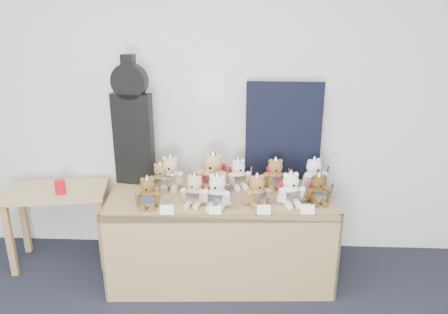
{
  "coord_description": "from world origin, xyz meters",
  "views": [
    {
      "loc": [
        0.59,
        -1.06,
        2.1
      ],
      "look_at": [
        0.44,
        1.91,
        1.05
      ],
      "focal_mm": 35.0,
      "sensor_mm": 36.0,
      "label": 1
    }
  ],
  "objects_px": {
    "display_table": "(221,217)",
    "teddy_front_right": "(257,191)",
    "teddy_front_far_left": "(148,194)",
    "teddy_front_far_right": "(291,190)",
    "teddy_front_centre": "(217,192)",
    "teddy_front_end": "(318,190)",
    "teddy_back_right": "(275,175)",
    "teddy_back_far_left": "(161,177)",
    "side_table": "(58,203)",
    "teddy_back_centre_right": "(238,174)",
    "teddy_back_end": "(314,175)",
    "teddy_back_left": "(171,173)",
    "teddy_front_left": "(195,191)",
    "red_cup": "(60,187)",
    "teddy_back_centre_left": "(213,173)"
  },
  "relations": [
    {
      "from": "teddy_front_centre",
      "to": "teddy_front_right",
      "type": "xyz_separation_m",
      "value": [
        0.29,
        0.05,
        -0.01
      ]
    },
    {
      "from": "teddy_front_end",
      "to": "teddy_back_centre_right",
      "type": "relative_size",
      "value": 0.96
    },
    {
      "from": "side_table",
      "to": "teddy_back_end",
      "type": "xyz_separation_m",
      "value": [
        2.09,
        0.02,
        0.28
      ]
    },
    {
      "from": "teddy_front_far_left",
      "to": "teddy_back_end",
      "type": "height_order",
      "value": "teddy_back_end"
    },
    {
      "from": "teddy_front_far_left",
      "to": "teddy_back_right",
      "type": "distance_m",
      "value": 1.01
    },
    {
      "from": "display_table",
      "to": "teddy_back_centre_right",
      "type": "distance_m",
      "value": 0.37
    },
    {
      "from": "side_table",
      "to": "teddy_front_end",
      "type": "relative_size",
      "value": 3.42
    },
    {
      "from": "red_cup",
      "to": "teddy_front_end",
      "type": "height_order",
      "value": "teddy_front_end"
    },
    {
      "from": "teddy_back_end",
      "to": "teddy_back_left",
      "type": "bearing_deg",
      "value": 160.97
    },
    {
      "from": "teddy_front_left",
      "to": "teddy_front_end",
      "type": "xyz_separation_m",
      "value": [
        0.9,
        0.07,
        -0.0
      ]
    },
    {
      "from": "teddy_back_left",
      "to": "teddy_back_right",
      "type": "relative_size",
      "value": 1.09
    },
    {
      "from": "red_cup",
      "to": "teddy_front_left",
      "type": "height_order",
      "value": "teddy_front_left"
    },
    {
      "from": "teddy_back_far_left",
      "to": "teddy_front_left",
      "type": "bearing_deg",
      "value": -48.54
    },
    {
      "from": "teddy_front_centre",
      "to": "teddy_front_end",
      "type": "distance_m",
      "value": 0.74
    },
    {
      "from": "red_cup",
      "to": "teddy_back_end",
      "type": "height_order",
      "value": "teddy_back_end"
    },
    {
      "from": "teddy_back_left",
      "to": "teddy_back_centre_right",
      "type": "distance_m",
      "value": 0.54
    },
    {
      "from": "teddy_front_far_right",
      "to": "teddy_front_left",
      "type": "bearing_deg",
      "value": 169.66
    },
    {
      "from": "teddy_front_centre",
      "to": "teddy_back_far_left",
      "type": "xyz_separation_m",
      "value": [
        -0.46,
        0.3,
        -0.01
      ]
    },
    {
      "from": "red_cup",
      "to": "teddy_back_centre_left",
      "type": "relative_size",
      "value": 0.32
    },
    {
      "from": "teddy_front_far_right",
      "to": "teddy_front_right",
      "type": "bearing_deg",
      "value": 174.28
    },
    {
      "from": "teddy_back_centre_right",
      "to": "teddy_back_right",
      "type": "bearing_deg",
      "value": -20.23
    },
    {
      "from": "teddy_back_centre_right",
      "to": "teddy_back_end",
      "type": "xyz_separation_m",
      "value": [
        0.6,
        0.0,
        0.01
      ]
    },
    {
      "from": "teddy_back_centre_right",
      "to": "teddy_front_centre",
      "type": "bearing_deg",
      "value": -129.45
    },
    {
      "from": "teddy_front_far_right",
      "to": "teddy_back_right",
      "type": "relative_size",
      "value": 1.01
    },
    {
      "from": "teddy_front_left",
      "to": "teddy_back_far_left",
      "type": "relative_size",
      "value": 1.05
    },
    {
      "from": "teddy_back_far_left",
      "to": "teddy_front_far_left",
      "type": "bearing_deg",
      "value": -103.34
    },
    {
      "from": "display_table",
      "to": "teddy_front_right",
      "type": "relative_size",
      "value": 6.64
    },
    {
      "from": "teddy_front_far_left",
      "to": "teddy_back_left",
      "type": "height_order",
      "value": "teddy_back_left"
    },
    {
      "from": "teddy_front_left",
      "to": "teddy_front_far_right",
      "type": "height_order",
      "value": "teddy_front_far_right"
    },
    {
      "from": "teddy_back_right",
      "to": "teddy_back_far_left",
      "type": "bearing_deg",
      "value": -178.35
    },
    {
      "from": "display_table",
      "to": "teddy_back_right",
      "type": "relative_size",
      "value": 6.37
    },
    {
      "from": "red_cup",
      "to": "teddy_back_end",
      "type": "bearing_deg",
      "value": 2.86
    },
    {
      "from": "teddy_back_centre_left",
      "to": "teddy_front_far_left",
      "type": "bearing_deg",
      "value": -130.36
    },
    {
      "from": "side_table",
      "to": "red_cup",
      "type": "distance_m",
      "value": 0.21
    },
    {
      "from": "teddy_back_end",
      "to": "teddy_back_centre_right",
      "type": "bearing_deg",
      "value": 158.72
    },
    {
      "from": "teddy_front_end",
      "to": "teddy_back_right",
      "type": "relative_size",
      "value": 0.91
    },
    {
      "from": "side_table",
      "to": "teddy_back_far_left",
      "type": "xyz_separation_m",
      "value": [
        0.88,
        -0.07,
        0.27
      ]
    },
    {
      "from": "teddy_front_centre",
      "to": "teddy_front_right",
      "type": "height_order",
      "value": "teddy_front_centre"
    },
    {
      "from": "teddy_back_centre_right",
      "to": "teddy_front_far_right",
      "type": "bearing_deg",
      "value": -56.52
    },
    {
      "from": "side_table",
      "to": "teddy_front_far_right",
      "type": "bearing_deg",
      "value": -18.11
    },
    {
      "from": "teddy_front_far_left",
      "to": "teddy_front_far_right",
      "type": "bearing_deg",
      "value": 2.0
    },
    {
      "from": "side_table",
      "to": "teddy_back_far_left",
      "type": "height_order",
      "value": "teddy_back_far_left"
    },
    {
      "from": "teddy_front_right",
      "to": "teddy_front_far_right",
      "type": "distance_m",
      "value": 0.25
    },
    {
      "from": "teddy_front_left",
      "to": "teddy_front_end",
      "type": "distance_m",
      "value": 0.9
    },
    {
      "from": "teddy_front_far_left",
      "to": "teddy_front_right",
      "type": "xyz_separation_m",
      "value": [
        0.78,
        0.07,
        0.0
      ]
    },
    {
      "from": "teddy_front_end",
      "to": "teddy_front_far_left",
      "type": "bearing_deg",
      "value": 178.14
    },
    {
      "from": "side_table",
      "to": "teddy_front_left",
      "type": "bearing_deg",
      "value": -24.97
    },
    {
      "from": "side_table",
      "to": "teddy_front_far_right",
      "type": "distance_m",
      "value": 1.92
    },
    {
      "from": "teddy_front_far_left",
      "to": "teddy_back_centre_right",
      "type": "height_order",
      "value": "teddy_back_centre_right"
    },
    {
      "from": "teddy_front_right",
      "to": "teddy_back_far_left",
      "type": "distance_m",
      "value": 0.79
    }
  ]
}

